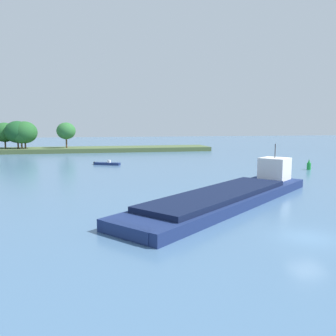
# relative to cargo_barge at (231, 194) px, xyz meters

# --- Properties ---
(ground_plane) EXTENTS (400.00, 400.00, 0.00)m
(ground_plane) POSITION_rel_cargo_barge_xyz_m (1.00, -12.02, -0.87)
(ground_plane) COLOR #476B8E
(treeline_island) EXTENTS (75.27, 11.68, 9.42)m
(treeline_island) POSITION_rel_cargo_barge_xyz_m (-28.42, 71.89, 2.68)
(treeline_island) COLOR #4C6038
(treeline_island) RESTS_ON ground
(cargo_barge) EXTENTS (26.30, 23.13, 5.60)m
(cargo_barge) POSITION_rel_cargo_barge_xyz_m (0.00, 0.00, 0.00)
(cargo_barge) COLOR navy
(cargo_barge) RESTS_ON ground
(small_motorboat) EXTENTS (5.29, 3.30, 0.99)m
(small_motorboat) POSITION_rel_cargo_barge_xyz_m (-11.43, 36.58, -0.60)
(small_motorboat) COLOR navy
(small_motorboat) RESTS_ON ground
(channel_buoy_green) EXTENTS (0.70, 0.70, 1.90)m
(channel_buoy_green) POSITION_rel_cargo_barge_xyz_m (23.49, 21.66, -0.05)
(channel_buoy_green) COLOR green
(channel_buoy_green) RESTS_ON ground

